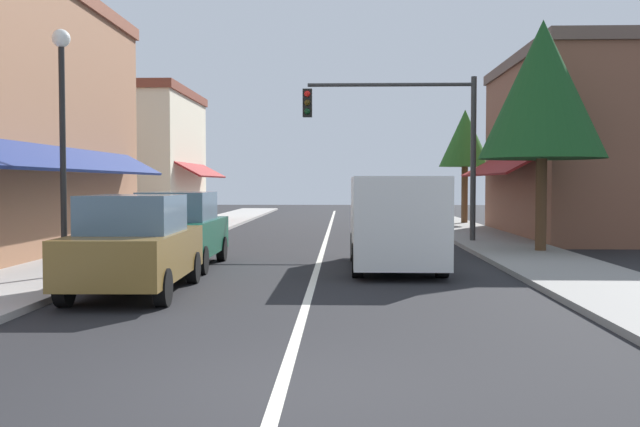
# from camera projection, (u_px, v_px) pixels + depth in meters

# --- Properties ---
(ground_plane) EXTENTS (80.00, 80.00, 0.00)m
(ground_plane) POSITION_uv_depth(u_px,v_px,m) (326.00, 241.00, 24.70)
(ground_plane) COLOR black
(sidewalk_left) EXTENTS (2.60, 56.00, 0.12)m
(sidewalk_left) POSITION_uv_depth(u_px,v_px,m) (167.00, 238.00, 24.87)
(sidewalk_left) COLOR #A39E99
(sidewalk_left) RESTS_ON ground
(sidewalk_right) EXTENTS (2.60, 56.00, 0.12)m
(sidewalk_right) POSITION_uv_depth(u_px,v_px,m) (487.00, 239.00, 24.52)
(sidewalk_right) COLOR gray
(sidewalk_right) RESTS_ON ground
(lane_center_stripe) EXTENTS (0.14, 52.00, 0.01)m
(lane_center_stripe) POSITION_uv_depth(u_px,v_px,m) (326.00, 241.00, 24.70)
(lane_center_stripe) COLOR silver
(lane_center_stripe) RESTS_ON ground
(storefront_right_block) EXTENTS (6.57, 10.20, 6.60)m
(storefront_right_block) POSITION_uv_depth(u_px,v_px,m) (585.00, 147.00, 26.25)
(storefront_right_block) COLOR brown
(storefront_right_block) RESTS_ON ground
(storefront_far_left) EXTENTS (6.64, 8.20, 6.45)m
(storefront_far_left) POSITION_uv_depth(u_px,v_px,m) (136.00, 157.00, 34.85)
(storefront_far_left) COLOR beige
(storefront_far_left) RESTS_ON ground
(parked_car_nearest_left) EXTENTS (1.88, 4.15, 1.77)m
(parked_car_nearest_left) POSITION_uv_depth(u_px,v_px,m) (135.00, 245.00, 12.81)
(parked_car_nearest_left) COLOR brown
(parked_car_nearest_left) RESTS_ON ground
(parked_car_second_left) EXTENTS (1.82, 4.12, 1.77)m
(parked_car_second_left) POSITION_uv_depth(u_px,v_px,m) (179.00, 230.00, 16.86)
(parked_car_second_left) COLOR #0F4C33
(parked_car_second_left) RESTS_ON ground
(van_in_lane) EXTENTS (2.01, 5.18, 2.12)m
(van_in_lane) POSITION_uv_depth(u_px,v_px,m) (395.00, 219.00, 16.62)
(van_in_lane) COLOR silver
(van_in_lane) RESTS_ON ground
(traffic_signal_mast_arm) EXTENTS (5.59, 0.50, 5.40)m
(traffic_signal_mast_arm) POSITION_uv_depth(u_px,v_px,m) (411.00, 128.00, 23.20)
(traffic_signal_mast_arm) COLOR #333333
(traffic_signal_mast_arm) RESTS_ON ground
(street_lamp_left_near) EXTENTS (0.36, 0.36, 5.04)m
(street_lamp_left_near) POSITION_uv_depth(u_px,v_px,m) (62.00, 113.00, 14.38)
(street_lamp_left_near) COLOR black
(street_lamp_left_near) RESTS_ON ground
(tree_right_near) EXTENTS (3.44, 3.44, 6.44)m
(tree_right_near) POSITION_uv_depth(u_px,v_px,m) (543.00, 90.00, 19.69)
(tree_right_near) COLOR #4C331E
(tree_right_near) RESTS_ON ground
(tree_right_far) EXTENTS (2.41, 2.41, 5.39)m
(tree_right_far) POSITION_uv_depth(u_px,v_px,m) (465.00, 139.00, 33.53)
(tree_right_far) COLOR #4C331E
(tree_right_far) RESTS_ON ground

